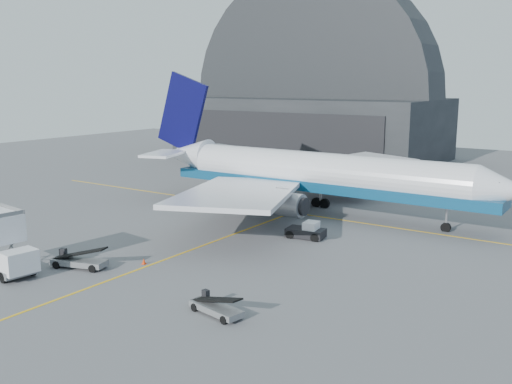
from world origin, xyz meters
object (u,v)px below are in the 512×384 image
Objects in this scene: airliner at (309,173)px; belt_loader_a at (79,261)px; catering_truck at (1,243)px; pushback_tug at (307,231)px; belt_loader_b at (216,307)px.

airliner is 9.37× the size of belt_loader_a.
airliner is at bearing 80.35° from catering_truck.
belt_loader_a reaches higher than pushback_tug.
catering_truck is 1.45× the size of belt_loader_a.
belt_loader_a is (-5.83, -28.85, -4.08)m from airliner.
catering_truck reaches higher than pushback_tug.
pushback_tug is at bearing 112.62° from belt_loader_b.
catering_truck is at bearing -106.98° from airliner.
pushback_tug reaches higher than belt_loader_b.
belt_loader_b is at bearing -86.08° from pushback_tug.
belt_loader_b is at bearing 15.69° from catering_truck.
catering_truck is at bearing -132.09° from pushback_tug.
airliner is 11.95× the size of pushback_tug.
catering_truck is 27.71m from pushback_tug.
airliner reaches higher than belt_loader_b.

